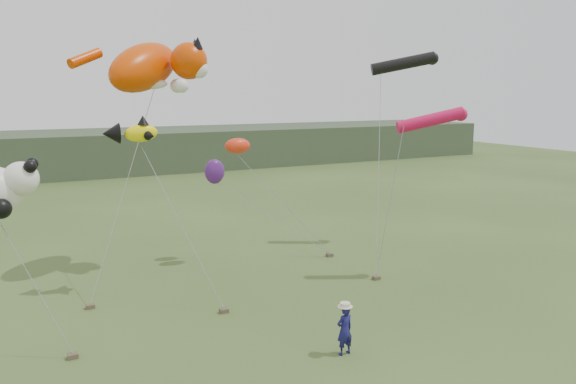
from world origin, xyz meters
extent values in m
plane|color=#385123|center=(0.00, 0.00, 0.00)|extent=(120.00, 120.00, 0.00)
cube|color=#2D3D28|center=(0.00, 45.00, 2.00)|extent=(90.00, 12.00, 4.00)
imported|color=#171653|center=(-0.46, -0.73, 0.78)|extent=(0.61, 0.43, 1.56)
cube|color=brown|center=(-6.80, 6.68, 0.08)|extent=(0.30, 0.24, 0.16)
cube|color=brown|center=(-2.55, 4.03, 0.08)|extent=(0.30, 0.24, 0.16)
cube|color=brown|center=(4.54, 4.48, 0.08)|extent=(0.30, 0.24, 0.16)
cube|color=brown|center=(-7.86, 2.78, 0.08)|extent=(0.30, 0.24, 0.16)
cube|color=brown|center=(4.55, 8.31, 0.08)|extent=(0.30, 0.24, 0.16)
ellipsoid|color=#D53C00|center=(-3.47, 10.84, 8.96)|extent=(4.75, 4.50, 3.05)
sphere|color=#D53C00|center=(-1.71, 9.96, 9.22)|extent=(1.59, 1.59, 1.59)
cone|color=black|center=(-1.44, 9.52, 9.97)|extent=(0.49, 0.60, 0.60)
cone|color=black|center=(-1.27, 10.40, 9.97)|extent=(0.49, 0.57, 0.56)
sphere|color=white|center=(-1.36, 9.70, 8.87)|extent=(0.79, 0.79, 0.79)
ellipsoid|color=white|center=(-3.30, 10.58, 8.25)|extent=(1.55, 0.78, 0.49)
sphere|color=white|center=(-2.24, 9.43, 8.16)|extent=(0.62, 0.62, 0.62)
sphere|color=white|center=(-2.06, 10.67, 8.16)|extent=(0.62, 0.62, 0.62)
cylinder|color=#D53C00|center=(-5.77, 11.55, 9.31)|extent=(1.64, 1.20, 0.96)
ellipsoid|color=#FFEB05|center=(-4.41, 7.74, 6.33)|extent=(1.33, 0.59, 0.76)
cone|color=black|center=(-5.49, 8.02, 6.33)|extent=(0.66, 0.84, 0.82)
cone|color=black|center=(-4.32, 7.74, 6.82)|extent=(0.45, 0.45, 0.36)
cone|color=black|center=(-4.13, 7.29, 6.23)|extent=(0.48, 0.51, 0.36)
cone|color=black|center=(-4.13, 8.20, 6.23)|extent=(0.48, 0.51, 0.36)
cylinder|color=black|center=(9.32, 9.16, 9.32)|extent=(3.19, 2.07, 1.22)
sphere|color=black|center=(10.78, 8.64, 9.59)|extent=(0.65, 0.65, 0.65)
cylinder|color=#C50D41|center=(6.70, 3.98, 6.74)|extent=(2.77, 1.67, 1.13)
sphere|color=#C50D41|center=(7.95, 3.54, 6.96)|extent=(0.55, 0.55, 0.55)
sphere|color=white|center=(-8.82, 4.02, 5.36)|extent=(1.02, 1.02, 1.02)
sphere|color=black|center=(-8.57, 3.67, 5.74)|extent=(0.38, 0.38, 0.38)
sphere|color=black|center=(-8.48, 4.40, 5.74)|extent=(0.38, 0.38, 0.38)
sphere|color=black|center=(-9.42, 3.59, 4.59)|extent=(0.60, 0.60, 0.60)
ellipsoid|color=red|center=(0.31, 9.49, 5.49)|extent=(1.20, 0.70, 0.70)
ellipsoid|color=#4E1B71|center=(-0.42, 10.60, 4.22)|extent=(0.95, 0.64, 1.17)
camera|label=1|loc=(-9.33, -14.15, 7.87)|focal=35.00mm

